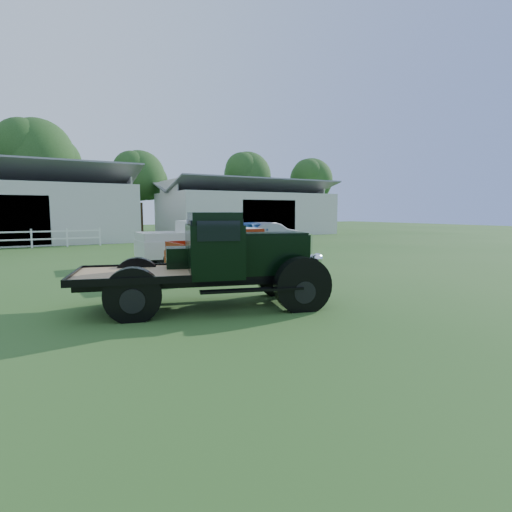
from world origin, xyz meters
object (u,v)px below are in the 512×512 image
misc_car_grey (269,234)px  misc_car_blue (250,233)px  red_pickup (235,252)px  white_pickup (194,242)px  vintage_flatbed (209,260)px

misc_car_grey → misc_car_blue: bearing=88.5°
red_pickup → white_pickup: 4.03m
misc_car_grey → white_pickup: bearing=117.1°
white_pickup → misc_car_blue: (6.15, 5.99, -0.07)m
vintage_flatbed → red_pickup: (2.61, 3.77, -0.27)m
red_pickup → white_pickup: (0.06, 4.03, 0.06)m
white_pickup → red_pickup: bearing=-89.6°
white_pickup → misc_car_grey: bearing=40.1°
misc_car_blue → misc_car_grey: size_ratio=1.07×
red_pickup → misc_car_grey: size_ratio=1.01×
vintage_flatbed → misc_car_blue: (8.82, 13.79, -0.28)m
red_pickup → misc_car_grey: (7.84, 10.31, -0.09)m
white_pickup → misc_car_blue: size_ratio=1.00×
red_pickup → white_pickup: size_ratio=0.94×
red_pickup → misc_car_blue: bearing=55.6°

